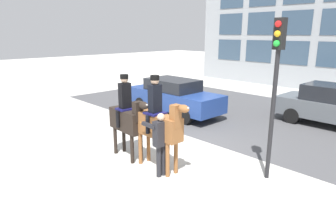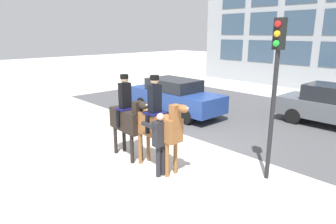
% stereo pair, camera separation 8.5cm
% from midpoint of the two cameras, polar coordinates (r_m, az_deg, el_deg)
% --- Properties ---
extents(ground_plane, '(80.00, 80.00, 0.00)m').
position_cam_midpoint_polar(ground_plane, '(10.33, 4.16, -6.05)').
color(ground_plane, '#B2AFA8').
extents(road_surface, '(20.46, 8.50, 0.01)m').
position_cam_midpoint_polar(road_surface, '(14.04, 17.41, -1.01)').
color(road_surface, '#444447').
rests_on(road_surface, ground_plane).
extents(mounted_horse_lead, '(1.80, 0.65, 2.52)m').
position_cam_midpoint_polar(mounted_horse_lead, '(8.92, -7.99, -0.97)').
color(mounted_horse_lead, black).
rests_on(mounted_horse_lead, ground_plane).
extents(mounted_horse_companion, '(2.01, 0.65, 2.60)m').
position_cam_midpoint_polar(mounted_horse_companion, '(8.06, -2.20, -2.06)').
color(mounted_horse_companion, brown).
rests_on(mounted_horse_companion, ground_plane).
extents(pedestrian_bystander, '(0.85, 0.43, 1.72)m').
position_cam_midpoint_polar(pedestrian_bystander, '(7.75, -1.76, -5.30)').
color(pedestrian_bystander, '#232328').
rests_on(pedestrian_bystander, ground_plane).
extents(street_car_near_lane, '(4.73, 1.81, 1.63)m').
position_cam_midpoint_polar(street_car_near_lane, '(13.82, 0.96, 3.04)').
color(street_car_near_lane, navy).
rests_on(street_car_near_lane, ground_plane).
extents(street_car_far_lane, '(4.37, 1.90, 1.66)m').
position_cam_midpoint_polar(street_car_far_lane, '(13.72, 29.05, 1.05)').
color(street_car_far_lane, '#51565B').
rests_on(street_car_far_lane, ground_plane).
extents(traffic_light, '(0.24, 0.29, 4.02)m').
position_cam_midpoint_polar(traffic_light, '(7.66, 19.52, 6.62)').
color(traffic_light, black).
rests_on(traffic_light, ground_plane).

